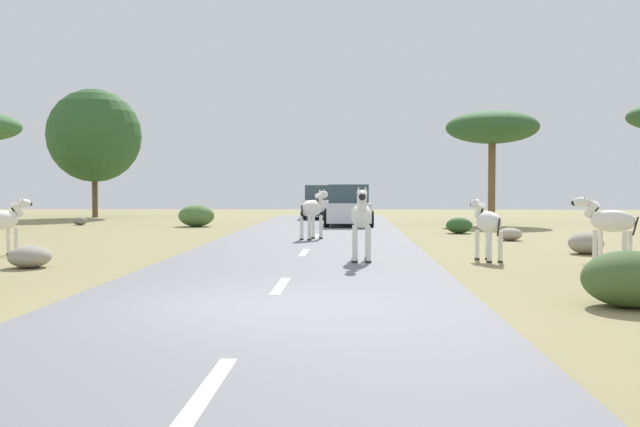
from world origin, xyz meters
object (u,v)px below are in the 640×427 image
object	(u,v)px
zebra_4	(313,209)
bush_3	(196,216)
zebra_3	(487,223)
rock_3	(30,257)
zebra_2	(4,221)
zebra_0	(361,217)
car_0	(348,207)
zebra_1	(609,222)
rock_2	(510,234)
bush_2	(630,279)
tree_4	(492,128)
car_1	(321,203)
rock_0	(80,221)
tree_2	(94,136)
bush_1	(459,225)
rock_1	(586,243)

from	to	relation	value
zebra_4	bush_3	world-z (taller)	zebra_4
zebra_3	rock_3	bearing A→B (deg)	176.67
zebra_2	zebra_0	bearing A→B (deg)	11.67
car_0	zebra_1	bearing A→B (deg)	-68.95
car_0	zebra_3	bearing A→B (deg)	-78.84
car_0	rock_2	bearing A→B (deg)	-58.06
zebra_4	zebra_2	bearing A→B (deg)	-117.03
zebra_2	bush_2	distance (m)	14.08
zebra_1	tree_4	bearing A→B (deg)	43.31
zebra_4	rock_2	size ratio (longest dim) A/B	2.03
car_1	bush_2	distance (m)	27.98
bush_3	rock_0	xyz separation A→B (m)	(-5.40, 0.92, -0.28)
zebra_1	car_1	bearing A→B (deg)	64.97
zebra_1	rock_0	xyz separation A→B (m)	(-17.75, 14.93, -0.72)
car_0	bush_2	world-z (taller)	car_0
bush_3	rock_0	bearing A→B (deg)	170.31
zebra_1	zebra_3	xyz separation A→B (m)	(-2.70, 0.02, -0.02)
bush_3	car_1	bearing A→B (deg)	55.10
zebra_2	tree_2	size ratio (longest dim) A/B	0.20
bush_3	zebra_0	bearing A→B (deg)	-65.25
bush_1	rock_1	xyz separation A→B (m)	(1.93, -8.02, -0.02)
zebra_3	car_1	distance (m)	21.71
bush_1	rock_1	distance (m)	8.25
car_0	bush_2	bearing A→B (deg)	-80.53
car_1	rock_0	size ratio (longest dim) A/B	6.84
rock_1	rock_2	world-z (taller)	rock_1
tree_2	rock_1	distance (m)	29.67
tree_2	tree_4	xyz separation A→B (m)	(20.87, -5.74, -0.14)
tree_4	rock_2	distance (m)	11.94
zebra_2	car_1	xyz separation A→B (m)	(6.86, 20.54, -0.01)
zebra_3	tree_2	world-z (taller)	tree_2
zebra_1	tree_2	bearing A→B (deg)	86.84
bush_2	rock_0	distance (m)	26.42
zebra_4	rock_1	size ratio (longest dim) A/B	1.70
bush_1	zebra_0	bearing A→B (deg)	-109.29
zebra_2	zebra_4	size ratio (longest dim) A/B	0.92
zebra_1	zebra_4	xyz separation A→B (m)	(-6.95, 5.96, 0.10)
zebra_0	rock_0	distance (m)	19.88
bush_3	rock_2	world-z (taller)	bush_3
zebra_1	car_0	xyz separation A→B (m)	(-5.88, 14.11, -0.04)
zebra_4	rock_3	distance (m)	9.50
zebra_2	bush_3	bearing A→B (deg)	103.46
bush_1	zebra_4	bearing A→B (deg)	-142.52
zebra_3	rock_2	world-z (taller)	zebra_3
tree_2	rock_0	xyz separation A→B (m)	(2.30, -8.27, -4.38)
bush_1	rock_0	xyz separation A→B (m)	(-15.92, 5.04, -0.11)
zebra_4	car_1	bearing A→B (deg)	118.25
car_0	rock_1	size ratio (longest dim) A/B	4.72
car_0	bush_3	size ratio (longest dim) A/B	2.88
zebra_1	bush_2	world-z (taller)	zebra_1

